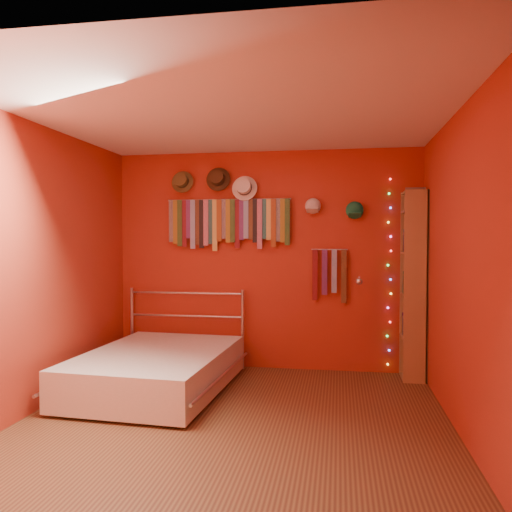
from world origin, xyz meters
The scene contains 16 objects.
ground centered at (0.00, 0.00, 0.00)m, with size 3.50×3.50×0.00m, color #532D1C.
back_wall centered at (0.00, 1.75, 1.25)m, with size 3.50×0.02×2.50m, color #953318.
right_wall centered at (1.75, 0.00, 1.25)m, with size 0.02×3.50×2.50m, color #953318.
left_wall centered at (-1.75, 0.00, 1.25)m, with size 0.02×3.50×2.50m, color #953318.
ceiling centered at (0.00, 0.00, 2.50)m, with size 3.50×3.50×0.02m, color white.
tie_rack centered at (-0.43, 1.68, 1.70)m, with size 1.45×0.03×0.60m.
small_tie_rack centered at (0.73, 1.69, 1.12)m, with size 0.40×0.03×0.60m.
fedora_olive centered at (-0.97, 1.66, 2.17)m, with size 0.26×0.14×0.26m.
fedora_brown centered at (-0.54, 1.66, 2.19)m, with size 0.28×0.15×0.28m.
fedora_white centered at (-0.23, 1.65, 2.08)m, with size 0.29×0.16×0.29m.
cap_white centered at (0.55, 1.70, 1.86)m, with size 0.18×0.22×0.18m.
cap_green centered at (1.01, 1.70, 1.81)m, with size 0.19×0.24×0.19m.
fairy_lights centered at (1.39, 1.71, 1.13)m, with size 0.06×0.02×2.07m.
reading_lamp centered at (1.05, 1.50, 1.04)m, with size 0.08×0.33×0.10m.
bookshelf centered at (1.66, 1.53, 1.02)m, with size 0.25×0.34×2.00m.
bed centered at (-0.92, 0.69, 0.21)m, with size 1.48×1.93×0.91m.
Camera 1 is at (0.84, -3.94, 1.50)m, focal length 35.00 mm.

